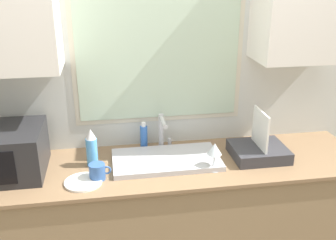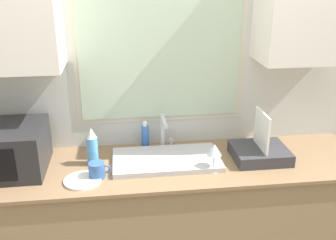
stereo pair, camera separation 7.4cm
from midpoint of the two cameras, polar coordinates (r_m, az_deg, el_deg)
The scene contains 11 objects.
countertop at distance 2.52m, azimuth 0.70°, elevation -15.17°, with size 2.34×0.61×0.88m.
wall_back at distance 2.37m, azimuth -0.14°, elevation 7.95°, with size 6.00×0.38×2.60m.
sink_basin at distance 2.29m, azimuth 0.79°, elevation -5.79°, with size 0.62×0.34×0.03m.
faucet at distance 2.40m, azimuth 0.34°, elevation -1.36°, with size 0.08×0.18×0.22m.
microwave at distance 2.33m, azimuth -22.08°, elevation -3.97°, with size 0.46×0.40×0.26m.
dish_rack at distance 2.39m, azimuth 14.06°, elevation -4.42°, with size 0.32×0.28×0.29m.
spray_bottle at distance 2.26m, azimuth -10.03°, elevation -3.88°, with size 0.06×0.06×0.22m.
soap_bottle at distance 2.44m, azimuth -2.46°, elevation -2.40°, with size 0.05×0.05×0.18m.
mug_near_sink at distance 2.15m, azimuth -9.29°, elevation -7.23°, with size 0.12×0.09×0.09m.
wine_glass at distance 2.17m, azimuth 7.72°, elevation -4.45°, with size 0.08×0.08×0.16m.
small_plate at distance 2.14m, azimuth -11.32°, elevation -8.61°, with size 0.20×0.20×0.01m.
Camera 2 is at (-0.25, -1.72, 1.95)m, focal length 42.00 mm.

